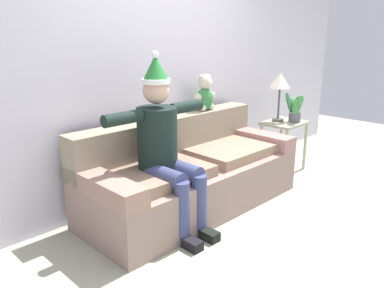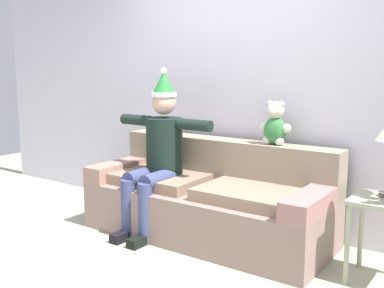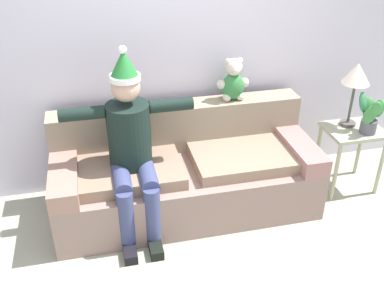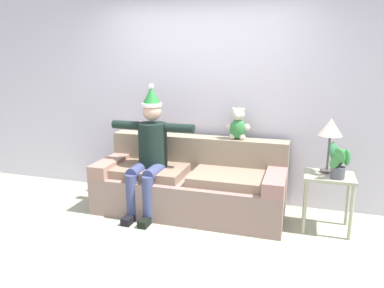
{
  "view_description": "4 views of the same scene",
  "coord_description": "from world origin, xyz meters",
  "views": [
    {
      "loc": [
        -2.47,
        -1.48,
        1.65
      ],
      "look_at": [
        -0.12,
        0.87,
        0.69
      ],
      "focal_mm": 36.14,
      "sensor_mm": 36.0,
      "label": 1
    },
    {
      "loc": [
        2.17,
        -2.34,
        1.52
      ],
      "look_at": [
        -0.13,
        0.94,
        0.84
      ],
      "focal_mm": 42.92,
      "sensor_mm": 36.0,
      "label": 2
    },
    {
      "loc": [
        -0.68,
        -2.17,
        2.48
      ],
      "look_at": [
        0.02,
        0.83,
        0.72
      ],
      "focal_mm": 42.06,
      "sensor_mm": 36.0,
      "label": 3
    },
    {
      "loc": [
        1.24,
        -2.96,
        1.82
      ],
      "look_at": [
        0.06,
        0.85,
        0.86
      ],
      "focal_mm": 34.43,
      "sensor_mm": 36.0,
      "label": 4
    }
  ],
  "objects": [
    {
      "name": "ground_plane",
      "position": [
        0.0,
        0.0,
        0.0
      ],
      "size": [
        10.0,
        10.0,
        0.0
      ],
      "primitive_type": "plane",
      "color": "#A4A78D"
    },
    {
      "name": "potted_plant",
      "position": [
        1.6,
        0.87,
        0.79
      ],
      "size": [
        0.24,
        0.26,
        0.37
      ],
      "color": "#51525C",
      "rests_on": "side_table"
    },
    {
      "name": "person_seated",
      "position": [
        -0.45,
        0.86,
        0.76
      ],
      "size": [
        1.02,
        0.77,
        1.51
      ],
      "color": "black",
      "rests_on": "ground_plane"
    },
    {
      "name": "back_wall",
      "position": [
        0.0,
        1.55,
        1.35
      ],
      "size": [
        7.0,
        0.1,
        2.7
      ],
      "primitive_type": "cube",
      "color": "silver",
      "rests_on": "ground_plane"
    },
    {
      "name": "couch",
      "position": [
        0.0,
        1.03,
        0.33
      ],
      "size": [
        2.2,
        0.89,
        0.85
      ],
      "color": "gray",
      "rests_on": "ground_plane"
    },
    {
      "name": "table_lamp",
      "position": [
        1.51,
        1.03,
        1.07
      ],
      "size": [
        0.24,
        0.24,
        0.58
      ],
      "color": "#514846",
      "rests_on": "side_table"
    },
    {
      "name": "teddy_bear",
      "position": [
        0.5,
        1.3,
        1.02
      ],
      "size": [
        0.29,
        0.17,
        0.38
      ],
      "color": "#32773C",
      "rests_on": "couch"
    },
    {
      "name": "side_table",
      "position": [
        1.53,
        0.95,
        0.5
      ],
      "size": [
        0.51,
        0.41,
        0.61
      ],
      "color": "#A3A789",
      "rests_on": "ground_plane"
    }
  ]
}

